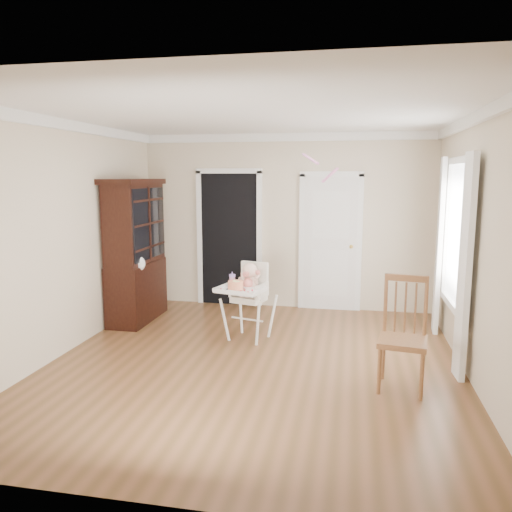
% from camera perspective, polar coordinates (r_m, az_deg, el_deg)
% --- Properties ---
extents(floor, '(5.00, 5.00, 0.00)m').
position_cam_1_polar(floor, '(5.69, -0.20, -12.13)').
color(floor, brown).
rests_on(floor, ground).
extents(ceiling, '(5.00, 5.00, 0.00)m').
position_cam_1_polar(ceiling, '(5.33, -0.22, 16.00)').
color(ceiling, white).
rests_on(ceiling, wall_back).
extents(wall_back, '(4.50, 0.00, 4.50)m').
position_cam_1_polar(wall_back, '(7.80, 3.38, 3.89)').
color(wall_back, beige).
rests_on(wall_back, floor).
extents(wall_left, '(0.00, 5.00, 5.00)m').
position_cam_1_polar(wall_left, '(6.19, -21.12, 1.91)').
color(wall_left, beige).
rests_on(wall_left, floor).
extents(wall_right, '(0.00, 5.00, 5.00)m').
position_cam_1_polar(wall_right, '(5.38, 23.99, 0.73)').
color(wall_right, beige).
rests_on(wall_right, floor).
extents(crown_molding, '(4.50, 5.00, 0.12)m').
position_cam_1_polar(crown_molding, '(5.33, -0.22, 15.36)').
color(crown_molding, white).
rests_on(crown_molding, ceiling).
extents(doorway, '(1.06, 0.05, 2.22)m').
position_cam_1_polar(doorway, '(7.98, -3.07, 2.27)').
color(doorway, black).
rests_on(doorway, wall_back).
extents(closet_door, '(0.96, 0.09, 2.13)m').
position_cam_1_polar(closet_door, '(7.75, 8.48, 1.35)').
color(closet_door, white).
rests_on(closet_door, wall_back).
extents(window_right, '(0.13, 1.84, 2.30)m').
position_cam_1_polar(window_right, '(6.15, 21.67, 1.25)').
color(window_right, white).
rests_on(window_right, wall_right).
extents(high_chair, '(0.73, 0.83, 1.00)m').
position_cam_1_polar(high_chair, '(6.31, -0.85, -4.13)').
color(high_chair, white).
rests_on(high_chair, floor).
extents(baby, '(0.28, 0.26, 0.44)m').
position_cam_1_polar(baby, '(6.29, -0.73, -2.81)').
color(baby, beige).
rests_on(baby, high_chair).
extents(cake, '(0.24, 0.24, 0.11)m').
position_cam_1_polar(cake, '(6.06, -2.34, -3.39)').
color(cake, silver).
rests_on(cake, high_chair).
extents(sippy_cup, '(0.08, 0.08, 0.19)m').
position_cam_1_polar(sippy_cup, '(6.28, -2.73, -2.73)').
color(sippy_cup, pink).
rests_on(sippy_cup, high_chair).
extents(china_cabinet, '(0.53, 1.20, 2.02)m').
position_cam_1_polar(china_cabinet, '(7.28, -13.58, 0.59)').
color(china_cabinet, black).
rests_on(china_cabinet, floor).
extents(dining_chair, '(0.51, 0.51, 1.10)m').
position_cam_1_polar(dining_chair, '(5.11, 16.46, -8.90)').
color(dining_chair, brown).
rests_on(dining_chair, floor).
extents(streamer, '(0.24, 0.45, 0.15)m').
position_cam_1_polar(streamer, '(6.24, 6.23, 10.99)').
color(streamer, '#F38DCB').
rests_on(streamer, ceiling).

